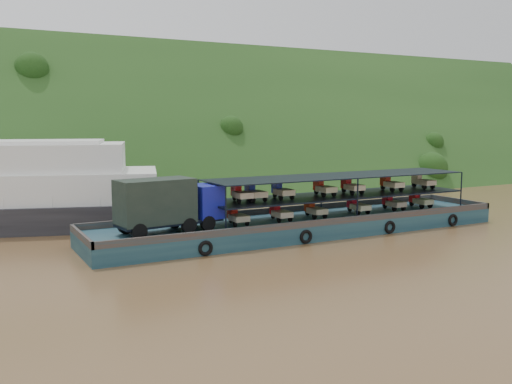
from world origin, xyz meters
name	(u,v)px	position (x,y,z in m)	size (l,w,h in m)	color
ground	(296,234)	(0.00, 0.00, 0.00)	(160.00, 160.00, 0.00)	brown
hillside	(154,188)	(0.00, 36.00, 0.00)	(140.00, 28.00, 28.00)	#1C3B15
cargo_barge	(288,219)	(-0.67, 0.09, 1.27)	(35.00, 7.18, 5.03)	#122E3F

